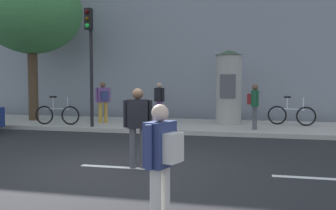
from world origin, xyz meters
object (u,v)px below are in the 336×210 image
Objects in this scene: pedestrian_in_dark_shirt at (162,156)px; bicycle_upright at (57,114)px; poster_column at (229,86)px; pedestrian_with_backpack at (138,122)px; pedestrian_in_light_jacket at (159,99)px; pedestrian_near_pole at (254,103)px; bicycle_leaning at (291,115)px; street_tree at (31,12)px; pedestrian_in_red_top at (103,98)px; traffic_light at (90,48)px.

pedestrian_in_dark_shirt reaches higher than bicycle_upright.
pedestrian_with_backpack is (-1.30, -7.46, -0.61)m from poster_column.
pedestrian_in_light_jacket is at bearing 34.20° from bicycle_upright.
pedestrian_near_pole is (0.99, 9.02, 0.15)m from pedestrian_in_dark_shirt.
bicycle_leaning is 8.88m from bicycle_upright.
pedestrian_with_backpack is at bearing -115.99° from bicycle_leaning.
bicycle_upright is at bearing -167.87° from bicycle_leaning.
street_tree reaches higher than bicycle_leaning.
street_tree is at bearing 174.05° from pedestrian_in_red_top.
poster_column is 1.82× the size of pedestrian_near_pole.
pedestrian_in_light_jacket is 0.90× the size of bicycle_upright.
poster_column reaches higher than pedestrian_in_dark_shirt.
bicycle_leaning is at bearing 77.54° from pedestrian_in_dark_shirt.
bicycle_upright is at bearing -145.80° from pedestrian_in_light_jacket.
pedestrian_with_backpack reaches higher than pedestrian_in_dark_shirt.
pedestrian_in_dark_shirt is at bearing -96.25° from pedestrian_near_pole.
pedestrian_with_backpack is 6.35m from pedestrian_near_pole.
bicycle_upright is at bearing -163.74° from poster_column.
poster_column is 1.76× the size of pedestrian_in_red_top.
poster_column reaches higher than bicycle_upright.
street_tree is 4.73m from bicycle_upright.
traffic_light is 4.15m from street_tree.
pedestrian_near_pole is (3.91, -2.02, 0.00)m from pedestrian_in_light_jacket.
pedestrian_in_light_jacket is at bearing 175.04° from bicycle_leaning.
pedestrian_in_dark_shirt is at bearing -63.30° from pedestrian_in_red_top.
poster_column is 1.91m from pedestrian_near_pole.
pedestrian_in_red_top reaches higher than pedestrian_in_light_jacket.
pedestrian_in_light_jacket is at bearing 152.68° from pedestrian_near_pole.
pedestrian_near_pole is at bearing -27.32° from pedestrian_in_light_jacket.
pedestrian_in_dark_shirt is 3.37m from pedestrian_with_backpack.
bicycle_upright is at bearing -35.10° from street_tree.
street_tree reaches higher than pedestrian_in_light_jacket.
pedestrian_in_light_jacket is (-1.62, 7.94, 0.08)m from pedestrian_with_backpack.
pedestrian_in_light_jacket reaches higher than pedestrian_with_backpack.
poster_column is 3.00m from pedestrian_in_light_jacket.
bicycle_leaning is (10.51, 0.58, -4.17)m from street_tree.
pedestrian_with_backpack is at bearing -48.12° from bicycle_upright.
street_tree is at bearing 144.90° from bicycle_upright.
traffic_light is 6.58m from pedestrian_with_backpack.
traffic_light is 2.70× the size of pedestrian_near_pole.
pedestrian_near_pole is 2.14m from bicycle_leaning.
traffic_light is 2.40× the size of bicycle_upright.
poster_column is 0.45× the size of street_tree.
street_tree is at bearing 134.85° from pedestrian_with_backpack.
poster_column is 6.68m from bicycle_upright.
pedestrian_near_pole is 0.90× the size of bicycle_leaning.
poster_column is at bearing 3.94° from street_tree.
traffic_light is 2.95m from bicycle_upright.
pedestrian_in_light_jacket is at bearing 170.73° from poster_column.
pedestrian_in_light_jacket is at bearing 11.19° from street_tree.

